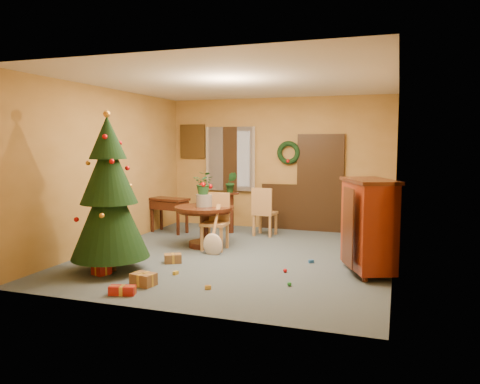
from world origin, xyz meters
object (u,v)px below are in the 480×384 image
at_px(chair_near, 216,219).
at_px(christmas_tree, 109,196).
at_px(sideboard, 369,223).
at_px(dining_table, 204,219).
at_px(writing_desk, 169,207).

xyz_separation_m(chair_near, christmas_tree, (-0.95, -1.89, 0.59)).
distance_m(christmas_tree, sideboard, 3.83).
relative_size(dining_table, writing_desk, 1.21).
distance_m(dining_table, writing_desk, 1.63).
relative_size(chair_near, writing_desk, 1.12).
xyz_separation_m(christmas_tree, sideboard, (3.65, 1.10, -0.38)).
relative_size(writing_desk, sideboard, 0.65).
relative_size(chair_near, christmas_tree, 0.43).
height_order(dining_table, chair_near, chair_near).
bearing_deg(chair_near, writing_desk, 143.62).
height_order(christmas_tree, sideboard, christmas_tree).
bearing_deg(writing_desk, christmas_tree, -79.14).
bearing_deg(chair_near, dining_table, 161.83).
bearing_deg(dining_table, christmas_tree, -109.02).
relative_size(christmas_tree, writing_desk, 2.63).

